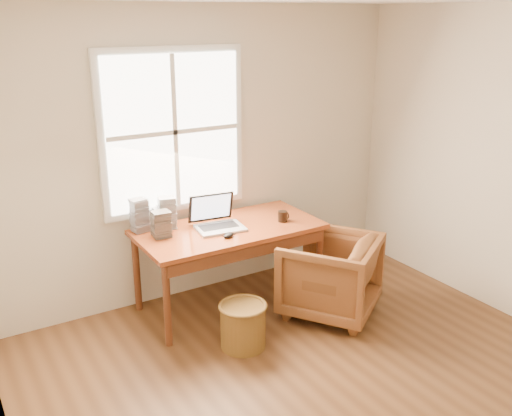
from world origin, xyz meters
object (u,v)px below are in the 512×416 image
(desk, at_px, (229,229))
(cd_stack_a, at_px, (167,213))
(coffee_mug, at_px, (283,216))
(wicker_stool, at_px, (243,326))
(laptop, at_px, (220,213))
(armchair, at_px, (330,275))

(desk, bearing_deg, cd_stack_a, 150.85)
(desk, xyz_separation_m, coffee_mug, (0.48, -0.12, 0.07))
(cd_stack_a, bearing_deg, wicker_stool, -76.64)
(laptop, bearing_deg, desk, 17.97)
(laptop, distance_m, cd_stack_a, 0.46)
(desk, height_order, cd_stack_a, cd_stack_a)
(cd_stack_a, bearing_deg, laptop, -36.56)
(laptop, bearing_deg, armchair, -28.44)
(desk, xyz_separation_m, wicker_stool, (-0.24, -0.66, -0.55))
(desk, bearing_deg, armchair, -40.18)
(desk, height_order, armchair, desk)
(desk, xyz_separation_m, armchair, (0.68, -0.57, -0.38))
(wicker_stool, bearing_deg, desk, 69.74)
(armchair, height_order, laptop, laptop)
(desk, height_order, coffee_mug, coffee_mug)
(wicker_stool, xyz_separation_m, cd_stack_a, (-0.22, 0.92, 0.71))
(armchair, height_order, wicker_stool, armchair)
(desk, height_order, wicker_stool, desk)
(armchair, xyz_separation_m, cd_stack_a, (-1.14, 0.83, 0.53))
(desk, relative_size, laptop, 3.82)
(laptop, relative_size, coffee_mug, 4.44)
(armchair, xyz_separation_m, wicker_stool, (-0.92, -0.09, -0.18))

